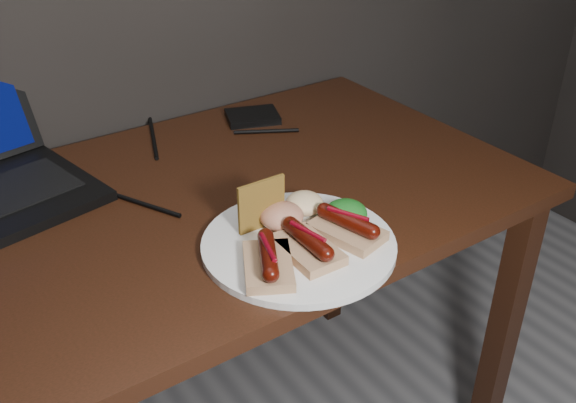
% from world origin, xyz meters
% --- Properties ---
extents(desk, '(1.40, 0.70, 0.75)m').
position_xyz_m(desk, '(0.00, 1.38, 0.66)').
color(desk, '#37170D').
rests_on(desk, ground).
extents(hard_drive, '(0.14, 0.12, 0.02)m').
position_xyz_m(hard_drive, '(0.36, 1.62, 0.76)').
color(hard_drive, black).
rests_on(hard_drive, desk).
extents(desk_cables, '(0.90, 0.43, 0.01)m').
position_xyz_m(desk_cables, '(-0.02, 1.54, 0.75)').
color(desk_cables, black).
rests_on(desk_cables, desk).
extents(plate, '(0.39, 0.39, 0.01)m').
position_xyz_m(plate, '(0.15, 1.15, 0.76)').
color(plate, white).
rests_on(plate, desk).
extents(bread_sausage_left, '(0.12, 0.13, 0.04)m').
position_xyz_m(bread_sausage_left, '(0.07, 1.12, 0.78)').
color(bread_sausage_left, tan).
rests_on(bread_sausage_left, plate).
extents(bread_sausage_center, '(0.07, 0.12, 0.04)m').
position_xyz_m(bread_sausage_center, '(0.15, 1.12, 0.78)').
color(bread_sausage_center, tan).
rests_on(bread_sausage_center, plate).
extents(bread_sausage_right, '(0.10, 0.13, 0.04)m').
position_xyz_m(bread_sausage_right, '(0.23, 1.12, 0.78)').
color(bread_sausage_right, tan).
rests_on(bread_sausage_right, plate).
extents(crispbread, '(0.09, 0.01, 0.08)m').
position_xyz_m(crispbread, '(0.13, 1.22, 0.80)').
color(crispbread, olive).
rests_on(crispbread, plate).
extents(salad_greens, '(0.07, 0.07, 0.04)m').
position_xyz_m(salad_greens, '(0.25, 1.15, 0.78)').
color(salad_greens, '#125B19').
rests_on(salad_greens, plate).
extents(salsa_mound, '(0.07, 0.07, 0.04)m').
position_xyz_m(salsa_mound, '(0.16, 1.21, 0.78)').
color(salsa_mound, '#AA1211').
rests_on(salsa_mound, plate).
extents(coleslaw_mound, '(0.06, 0.06, 0.04)m').
position_xyz_m(coleslaw_mound, '(0.21, 1.22, 0.78)').
color(coleslaw_mound, white).
rests_on(coleslaw_mound, plate).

